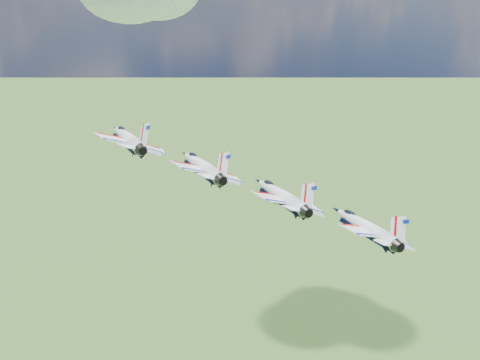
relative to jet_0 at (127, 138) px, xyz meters
name	(u,v)px	position (x,y,z in m)	size (l,w,h in m)	color
jet_0	(127,138)	(0.00, 0.00, 0.00)	(9.12, 13.50, 4.03)	white
jet_1	(201,166)	(7.66, -7.28, -2.66)	(9.12, 13.50, 4.03)	silver
jet_2	(280,195)	(15.33, -14.56, -5.33)	(9.12, 13.50, 4.03)	white
jet_3	(364,226)	(22.99, -21.83, -7.99)	(9.12, 13.50, 4.03)	white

